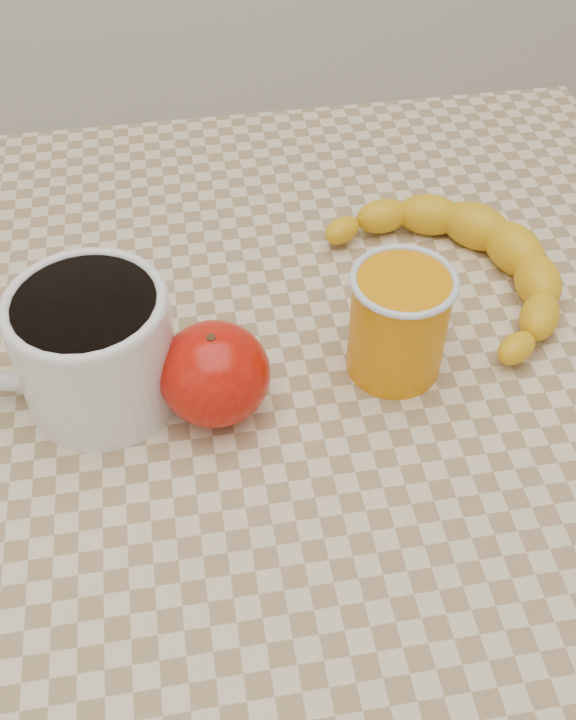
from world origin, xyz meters
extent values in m
plane|color=tan|center=(0.00, 0.00, 0.00)|extent=(3.00, 3.00, 0.00)
cube|color=beige|center=(0.00, 0.00, 0.73)|extent=(0.80, 0.80, 0.04)
cube|color=olive|center=(0.00, 0.00, 0.68)|extent=(0.74, 0.74, 0.06)
cylinder|color=olive|center=(-0.35, 0.35, 0.35)|extent=(0.05, 0.05, 0.71)
cylinder|color=olive|center=(0.35, 0.35, 0.35)|extent=(0.05, 0.05, 0.71)
cylinder|color=silver|center=(-0.14, 0.01, 0.80)|extent=(0.13, 0.13, 0.10)
cylinder|color=black|center=(-0.14, 0.01, 0.84)|extent=(0.10, 0.10, 0.01)
torus|color=silver|center=(-0.14, 0.01, 0.85)|extent=(0.12, 0.12, 0.01)
torus|color=silver|center=(-0.21, 0.01, 0.80)|extent=(0.08, 0.02, 0.07)
cylinder|color=orange|center=(0.09, 0.00, 0.80)|extent=(0.07, 0.07, 0.09)
torus|color=silver|center=(0.09, 0.00, 0.84)|extent=(0.08, 0.08, 0.01)
ellipsoid|color=#A10905|center=(-0.06, -0.02, 0.79)|extent=(0.09, 0.09, 0.08)
cylinder|color=#382311|center=(-0.06, -0.02, 0.82)|extent=(0.01, 0.01, 0.01)
camera|label=1|loc=(-0.07, -0.42, 1.23)|focal=40.00mm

